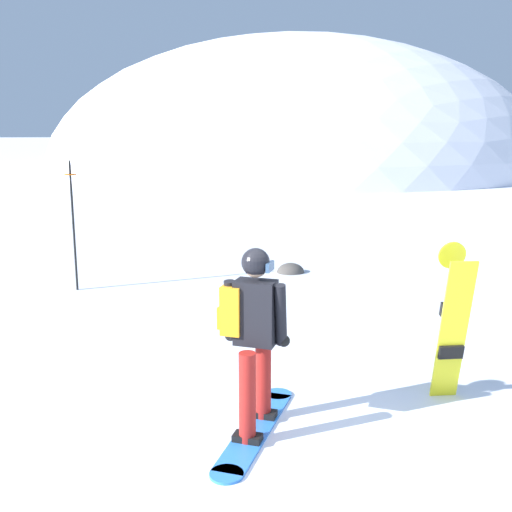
{
  "coord_description": "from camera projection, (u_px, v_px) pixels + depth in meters",
  "views": [
    {
      "loc": [
        -1.04,
        -4.54,
        2.75
      ],
      "look_at": [
        -0.21,
        3.6,
        1.0
      ],
      "focal_mm": 42.86,
      "sensor_mm": 36.0,
      "label": 1
    }
  ],
  "objects": [
    {
      "name": "rock_dark",
      "position": [
        291.0,
        272.0,
        11.67
      ],
      "size": [
        0.52,
        0.44,
        0.37
      ],
      "color": "#4C4742",
      "rests_on": "ground"
    },
    {
      "name": "piste_marker_near",
      "position": [
        73.0,
        217.0,
        10.18
      ],
      "size": [
        0.2,
        0.2,
        2.22
      ],
      "color": "black",
      "rests_on": "ground"
    },
    {
      "name": "spare_snowboard",
      "position": [
        453.0,
        323.0,
        6.07
      ],
      "size": [
        0.28,
        0.34,
        1.63
      ],
      "color": "yellow",
      "rests_on": "ground"
    },
    {
      "name": "ground_plane",
      "position": [
        324.0,
        462.0,
        5.09
      ],
      "size": [
        300.0,
        300.0,
        0.0
      ],
      "primitive_type": "plane",
      "color": "white"
    },
    {
      "name": "ridge_peak_main",
      "position": [
        295.0,
        170.0,
        38.34
      ],
      "size": [
        30.13,
        27.11,
        16.17
      ],
      "color": "white",
      "rests_on": "ground"
    },
    {
      "name": "snowboarder_main",
      "position": [
        252.0,
        335.0,
        5.44
      ],
      "size": [
        0.89,
        1.71,
        1.71
      ],
      "color": "blue",
      "rests_on": "ground"
    }
  ]
}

